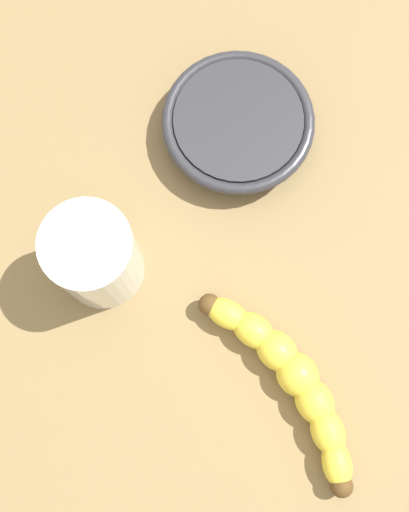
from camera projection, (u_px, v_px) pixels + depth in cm
name	position (u px, v px, depth cm)	size (l,w,h in cm)	color
wooden_tabletop	(259.00, 332.00, 64.65)	(120.00, 120.00, 3.00)	olive
banana	(291.00, 380.00, 60.33)	(10.64, 20.52, 3.78)	yellow
smoothie_glass	(95.00, 258.00, 59.38)	(7.94, 7.94, 10.91)	silver
ceramic_bowl	(238.00, 125.00, 65.33)	(15.07, 15.07, 3.51)	#2D2D33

